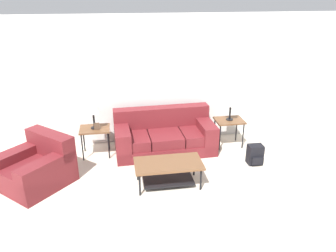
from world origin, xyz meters
TOP-DOWN VIEW (x-y plane):
  - wall_back at (0.00, 4.59)m, footprint 8.83×0.06m
  - couch at (-0.09, 4.03)m, footprint 1.97×0.99m
  - armchair at (-2.36, 3.17)m, footprint 1.39×1.39m
  - coffee_table at (-0.22, 2.75)m, footprint 1.10×0.58m
  - side_table_left at (-1.43, 4.03)m, footprint 0.57×0.46m
  - side_table_right at (1.25, 4.03)m, footprint 0.57×0.46m
  - table_lamp_left at (-1.43, 4.03)m, footprint 0.28×0.28m
  - table_lamp_right at (1.25, 4.03)m, footprint 0.28×0.28m
  - backpack at (1.48, 3.20)m, footprint 0.27×0.28m
  - picture_frame at (-1.38, 3.97)m, footprint 0.10×0.04m

SIDE VIEW (x-z plane):
  - backpack at x=1.48m, z-range 0.00..0.37m
  - armchair at x=-2.36m, z-range -0.12..0.68m
  - couch at x=-0.09m, z-range -0.12..0.70m
  - coffee_table at x=-0.22m, z-range 0.10..0.52m
  - side_table_left at x=-1.43m, z-range 0.22..0.79m
  - side_table_right at x=1.25m, z-range 0.22..0.79m
  - picture_frame at x=-1.38m, z-range 0.57..0.70m
  - table_lamp_left at x=-1.43m, z-range 0.71..1.26m
  - table_lamp_right at x=1.25m, z-range 0.71..1.26m
  - wall_back at x=0.00m, z-range 0.00..2.60m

